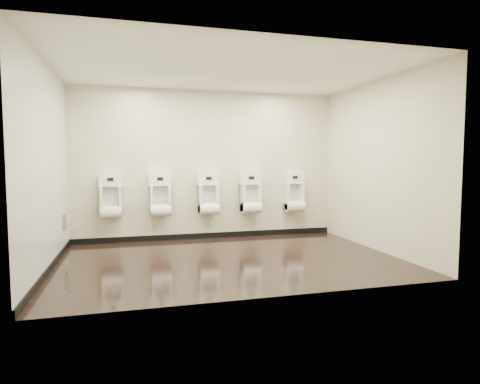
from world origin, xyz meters
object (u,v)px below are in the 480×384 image
at_px(access_panel, 65,221).
at_px(urinal_3, 251,196).
at_px(urinal_4, 294,195).
at_px(urinal_1, 160,198).
at_px(urinal_0, 111,199).
at_px(urinal_2, 208,197).

xyz_separation_m(access_panel, urinal_3, (3.28, 0.41, 0.31)).
relative_size(access_panel, urinal_4, 0.32).
bearing_deg(urinal_1, access_panel, -165.23).
relative_size(urinal_0, urinal_3, 1.00).
bearing_deg(access_panel, urinal_4, 5.64).
bearing_deg(urinal_2, urinal_4, 0.00).
relative_size(urinal_1, urinal_3, 1.00).
height_order(urinal_1, urinal_2, same).
relative_size(urinal_2, urinal_3, 1.00).
height_order(access_panel, urinal_0, urinal_0).
relative_size(urinal_3, urinal_4, 1.00).
bearing_deg(urinal_3, urinal_2, 180.00).
distance_m(urinal_3, urinal_4, 0.90).
distance_m(access_panel, urinal_3, 3.32).
distance_m(access_panel, urinal_0, 0.88).
bearing_deg(urinal_4, urinal_2, 180.00).
height_order(access_panel, urinal_2, urinal_2).
height_order(urinal_2, urinal_4, same).
bearing_deg(urinal_1, urinal_2, 0.00).
height_order(urinal_2, urinal_3, same).
bearing_deg(urinal_4, urinal_3, 180.00).
bearing_deg(access_panel, urinal_0, 30.15).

